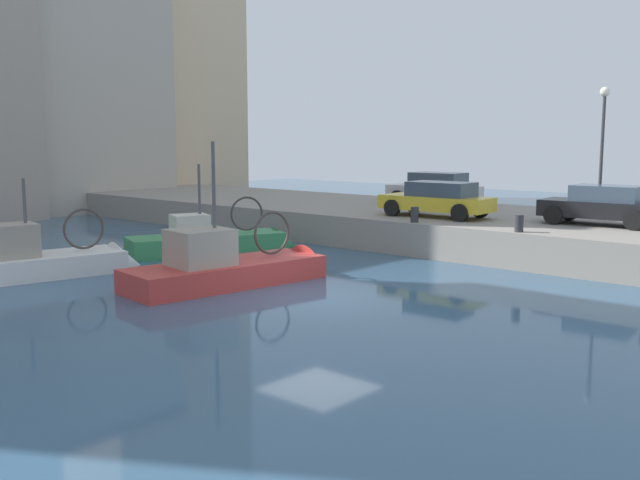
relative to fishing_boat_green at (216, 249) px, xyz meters
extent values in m
plane|color=#335675|center=(-3.17, -7.92, -0.10)|extent=(80.00, 80.00, 0.00)
cube|color=gray|center=(8.33, -7.92, 0.50)|extent=(9.00, 56.00, 1.20)
cube|color=#388951|center=(-0.35, 0.13, -0.10)|extent=(5.89, 3.67, 1.36)
cone|color=#388951|center=(2.61, -1.03, -0.10)|extent=(1.41, 1.78, 1.55)
cube|color=#896B4C|center=(-0.35, 0.13, 0.51)|extent=(5.63, 3.46, 0.08)
cube|color=beige|center=(-0.92, 0.36, 0.95)|extent=(1.56, 1.42, 0.79)
cylinder|color=#4C4C51|center=(-0.56, 0.22, 1.83)|extent=(0.10, 0.10, 2.63)
torus|color=#3F3833|center=(1.13, -0.45, 1.27)|extent=(1.24, 0.55, 1.30)
sphere|color=white|center=(-1.58, 1.64, 0.10)|extent=(0.32, 0.32, 0.32)
cube|color=white|center=(-6.59, 0.34, -0.10)|extent=(5.01, 2.76, 1.32)
cone|color=white|center=(-3.92, -0.18, -0.10)|extent=(1.21, 1.85, 1.71)
cube|color=#B2A893|center=(-6.59, 0.34, 0.49)|extent=(4.79, 2.57, 0.08)
cube|color=gray|center=(-7.38, 0.49, 1.05)|extent=(1.51, 1.38, 1.03)
cylinder|color=#4C4C51|center=(-6.99, 0.41, 1.69)|extent=(0.10, 0.10, 2.40)
torus|color=#3F3833|center=(-5.29, 0.09, 1.25)|extent=(1.29, 0.32, 1.30)
cube|color=#BC3833|center=(-3.74, -4.86, -0.10)|extent=(6.10, 2.75, 1.33)
cone|color=#BC3833|center=(-0.48, -5.29, -0.10)|extent=(1.13, 1.89, 1.78)
cube|color=#B2A893|center=(-3.74, -4.86, 0.50)|extent=(5.84, 2.56, 0.08)
cube|color=gray|center=(-4.57, -4.75, 1.06)|extent=(1.77, 1.62, 1.04)
cylinder|color=#4C4C51|center=(-4.09, -4.81, 2.24)|extent=(0.10, 0.10, 3.48)
torus|color=#3F3833|center=(-2.11, -5.08, 1.27)|extent=(1.31, 0.25, 1.31)
sphere|color=white|center=(-5.34, -3.54, 0.10)|extent=(0.32, 0.32, 0.32)
cube|color=black|center=(7.75, -11.15, 1.65)|extent=(1.88, 4.00, 0.56)
cube|color=#384756|center=(7.76, -11.34, 2.20)|extent=(1.57, 2.27, 0.54)
cylinder|color=black|center=(6.85, -9.88, 1.42)|extent=(0.26, 0.65, 0.64)
cylinder|color=black|center=(8.47, -9.77, 1.42)|extent=(0.26, 0.65, 0.64)
cylinder|color=black|center=(7.02, -12.52, 1.42)|extent=(0.26, 0.65, 0.64)
cube|color=#B7B7BC|center=(10.40, -2.71, 1.67)|extent=(1.89, 4.19, 0.60)
cube|color=#384756|center=(10.42, -2.92, 2.26)|extent=(1.59, 2.38, 0.59)
cylinder|color=black|center=(9.50, -1.37, 1.42)|extent=(0.26, 0.65, 0.64)
cylinder|color=black|center=(11.15, -1.27, 1.42)|extent=(0.26, 0.65, 0.64)
cylinder|color=black|center=(9.66, -4.15, 1.42)|extent=(0.26, 0.65, 0.64)
cylinder|color=black|center=(11.31, -4.05, 1.42)|extent=(0.26, 0.65, 0.64)
cube|color=gold|center=(6.18, -5.52, 1.63)|extent=(1.80, 4.32, 0.53)
cube|color=#384756|center=(6.19, -5.74, 2.17)|extent=(1.52, 2.44, 0.54)
cylinder|color=black|center=(5.31, -4.11, 1.42)|extent=(0.25, 0.65, 0.64)
cylinder|color=black|center=(6.92, -4.04, 1.42)|extent=(0.25, 0.65, 0.64)
cylinder|color=black|center=(5.44, -7.00, 1.42)|extent=(0.25, 0.65, 0.64)
cylinder|color=black|center=(7.05, -6.93, 1.42)|extent=(0.25, 0.65, 0.64)
cylinder|color=#2D2D33|center=(4.18, -9.92, 1.37)|extent=(0.28, 0.28, 0.55)
cylinder|color=#2D2D33|center=(4.18, -5.92, 1.37)|extent=(0.28, 0.28, 0.55)
cylinder|color=#38383D|center=(9.83, -10.32, 3.35)|extent=(0.12, 0.12, 4.50)
sphere|color=#F2EACC|center=(9.83, -10.32, 5.75)|extent=(0.36, 0.36, 0.36)
cube|color=#B2A899|center=(4.58, 18.56, 6.29)|extent=(10.80, 6.23, 12.77)
cube|color=beige|center=(11.56, 20.96, 10.21)|extent=(10.92, 8.63, 20.62)
camera|label=1|loc=(-17.05, -20.28, 4.07)|focal=40.35mm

